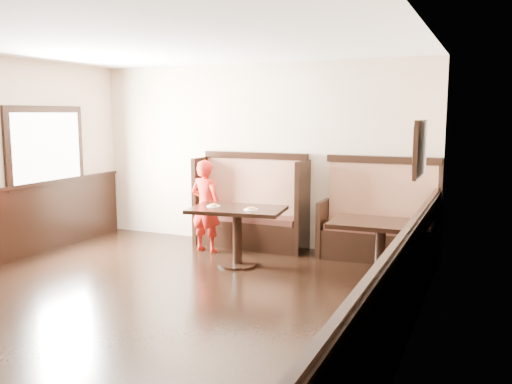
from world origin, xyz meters
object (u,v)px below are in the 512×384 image
Objects in this scene: booth_main at (252,213)px; table_neighbor at (380,239)px; child at (206,206)px; table_main at (237,221)px; booth_neighbor at (379,226)px.

booth_main is 2.55m from table_neighbor.
table_neighbor is 2.79m from child.
table_main is (0.26, -1.07, 0.08)m from booth_main.
table_main is 1.96m from table_neighbor.
booth_neighbor reaches higher than table_neighbor.
booth_neighbor is 1.21× the size of child.
booth_main and booth_neighbor have the same top height.
booth_neighbor is 2.00m from table_main.
booth_main reaches higher than child.
booth_main is 1.06× the size of booth_neighbor.
child is at bearing -131.07° from booth_main.
booth_neighbor reaches higher than table_main.
booth_neighbor is 1.30m from table_neighbor.
table_neighbor is (1.95, -0.20, -0.01)m from table_main.
booth_main reaches higher than table_neighbor.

